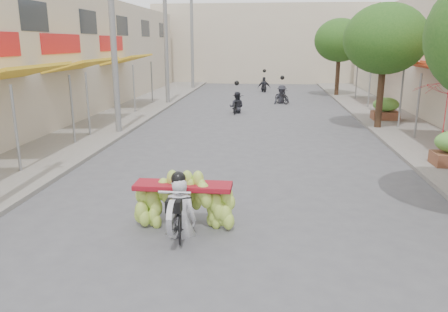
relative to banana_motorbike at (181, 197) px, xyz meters
The scene contains 14 objects.
sidewalk_left 13.59m from the banana_motorbike, 116.37° to the left, with size 4.00×60.00×0.12m, color gray.
sidewalk_right 14.55m from the banana_motorbike, 56.75° to the left, with size 4.00×60.00×0.12m, color gray.
far_building 35.28m from the banana_motorbike, 88.42° to the left, with size 20.00×6.00×7.00m, color #C4B59B.
utility_pole_mid 10.69m from the banana_motorbike, 115.80° to the left, with size 0.60×0.24×8.00m.
utility_pole_far 18.98m from the banana_motorbike, 103.70° to the left, with size 0.60×0.24×8.00m.
utility_pole_back 27.71m from the banana_motorbike, 99.26° to the left, with size 0.60×0.24×8.00m.
street_tree_mid 13.21m from the banana_motorbike, 60.27° to the left, with size 3.40×3.40×5.25m.
street_tree_far 24.21m from the banana_motorbike, 74.62° to the left, with size 3.40×3.40×5.25m.
produce_crate_far 14.99m from the banana_motorbike, 61.41° to the left, with size 1.20×0.88×1.16m.
banana_motorbike is the anchor object (origin of this frame).
pedestrian 14.92m from the banana_motorbike, 62.20° to the left, with size 0.95×0.88×1.66m.
bg_motorbike_a 15.20m from the banana_motorbike, 90.05° to the left, with size 0.84×1.64×1.95m.
bg_motorbike_b 19.25m from the banana_motorbike, 82.60° to the left, with size 1.19×1.48×1.95m.
bg_motorbike_c 25.61m from the banana_motorbike, 87.03° to the left, with size 1.00×1.47×1.95m.
Camera 1 is at (0.67, -5.09, 3.66)m, focal length 35.00 mm.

